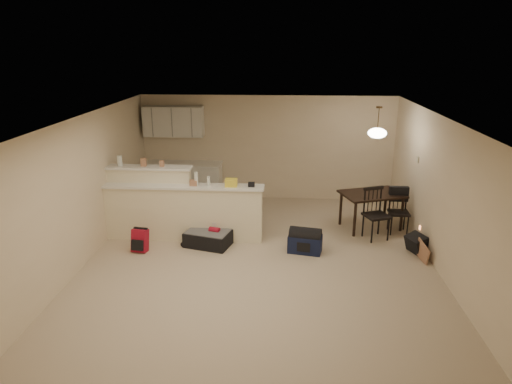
# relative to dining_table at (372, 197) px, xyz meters

# --- Properties ---
(room) EXTENTS (7.00, 7.02, 2.50)m
(room) POSITION_rel_dining_table_xyz_m (-2.20, -1.69, 0.59)
(room) COLOR #C8B399
(room) RESTS_ON ground
(breakfast_bar) EXTENTS (3.08, 0.58, 1.39)m
(breakfast_bar) POSITION_rel_dining_table_xyz_m (-3.96, -0.71, -0.05)
(breakfast_bar) COLOR #F5EAC6
(breakfast_bar) RESTS_ON ground
(upper_cabinets) EXTENTS (1.40, 0.34, 0.70)m
(upper_cabinets) POSITION_rel_dining_table_xyz_m (-4.40, 1.63, 1.24)
(upper_cabinets) COLOR white
(upper_cabinets) RESTS_ON room
(kitchen_counter) EXTENTS (1.80, 0.60, 0.90)m
(kitchen_counter) POSITION_rel_dining_table_xyz_m (-4.20, 1.50, -0.21)
(kitchen_counter) COLOR white
(kitchen_counter) RESTS_ON ground
(thermostat) EXTENTS (0.02, 0.12, 0.12)m
(thermostat) POSITION_rel_dining_table_xyz_m (0.78, -0.14, 0.84)
(thermostat) COLOR beige
(thermostat) RESTS_ON room
(jar) EXTENTS (0.10, 0.10, 0.20)m
(jar) POSITION_rel_dining_table_xyz_m (-4.95, -0.57, 0.83)
(jar) COLOR silver
(jar) RESTS_ON breakfast_bar
(cereal_box) EXTENTS (0.10, 0.07, 0.16)m
(cereal_box) POSITION_rel_dining_table_xyz_m (-4.49, -0.57, 0.81)
(cereal_box) COLOR #AC7759
(cereal_box) RESTS_ON breakfast_bar
(small_box) EXTENTS (0.08, 0.06, 0.12)m
(small_box) POSITION_rel_dining_table_xyz_m (-4.13, -0.57, 0.79)
(small_box) COLOR #AC7759
(small_box) RESTS_ON breakfast_bar
(bottle_a) EXTENTS (0.07, 0.07, 0.26)m
(bottle_a) POSITION_rel_dining_table_xyz_m (-3.44, -0.79, 0.56)
(bottle_a) COLOR silver
(bottle_a) RESTS_ON breakfast_bar
(bottle_b) EXTENTS (0.06, 0.06, 0.18)m
(bottle_b) POSITION_rel_dining_table_xyz_m (-3.20, -0.79, 0.52)
(bottle_b) COLOR silver
(bottle_b) RESTS_ON breakfast_bar
(bag_lump) EXTENTS (0.22, 0.18, 0.14)m
(bag_lump) POSITION_rel_dining_table_xyz_m (-2.78, -0.79, 0.50)
(bag_lump) COLOR #AC7759
(bag_lump) RESTS_ON breakfast_bar
(pouch) EXTENTS (0.12, 0.10, 0.08)m
(pouch) POSITION_rel_dining_table_xyz_m (-2.40, -0.79, 0.47)
(pouch) COLOR #AC7759
(pouch) RESTS_ON breakfast_bar
(extra_item_x) EXTENTS (0.14, 0.10, 0.11)m
(extra_item_x) POSITION_rel_dining_table_xyz_m (-3.49, -0.79, 0.48)
(extra_item_x) COLOR #AC7759
(extra_item_x) RESTS_ON breakfast_bar
(extra_item_y) EXTENTS (0.13, 0.10, 0.14)m
(extra_item_y) POSITION_rel_dining_table_xyz_m (-2.79, -0.79, 0.50)
(extra_item_y) COLOR #AC7759
(extra_item_y) RESTS_ON breakfast_bar
(dining_table) EXTENTS (1.39, 1.14, 0.75)m
(dining_table) POSITION_rel_dining_table_xyz_m (0.00, 0.00, 0.00)
(dining_table) COLOR black
(dining_table) RESTS_ON ground
(pendant_lamp) EXTENTS (0.36, 0.36, 0.62)m
(pendant_lamp) POSITION_rel_dining_table_xyz_m (-0.00, -0.00, 1.33)
(pendant_lamp) COLOR brown
(pendant_lamp) RESTS_ON room
(dining_chair_near) EXTENTS (0.56, 0.55, 1.01)m
(dining_chair_near) POSITION_rel_dining_table_xyz_m (0.00, -0.56, -0.16)
(dining_chair_near) COLOR black
(dining_chair_near) RESTS_ON ground
(dining_chair_far) EXTENTS (0.40, 0.38, 0.90)m
(dining_chair_far) POSITION_rel_dining_table_xyz_m (0.51, -0.23, -0.21)
(dining_chair_far) COLOR black
(dining_chair_far) RESTS_ON ground
(suitcase) EXTENTS (0.93, 0.73, 0.28)m
(suitcase) POSITION_rel_dining_table_xyz_m (-3.20, -1.08, -0.52)
(suitcase) COLOR black
(suitcase) RESTS_ON ground
(red_backpack) EXTENTS (0.30, 0.21, 0.42)m
(red_backpack) POSITION_rel_dining_table_xyz_m (-4.40, -1.40, -0.45)
(red_backpack) COLOR #AA132A
(red_backpack) RESTS_ON ground
(navy_duffel) EXTENTS (0.65, 0.44, 0.32)m
(navy_duffel) POSITION_rel_dining_table_xyz_m (-1.39, -1.25, -0.50)
(navy_duffel) COLOR #121A3B
(navy_duffel) RESTS_ON ground
(black_daypack) EXTENTS (0.39, 0.45, 0.33)m
(black_daypack) POSITION_rel_dining_table_xyz_m (0.65, -1.16, -0.49)
(black_daypack) COLOR black
(black_daypack) RESTS_ON ground
(cardboard_sheet) EXTENTS (0.10, 0.43, 0.33)m
(cardboard_sheet) POSITION_rel_dining_table_xyz_m (0.65, -1.48, -0.50)
(cardboard_sheet) COLOR #AC7759
(cardboard_sheet) RESTS_ON ground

